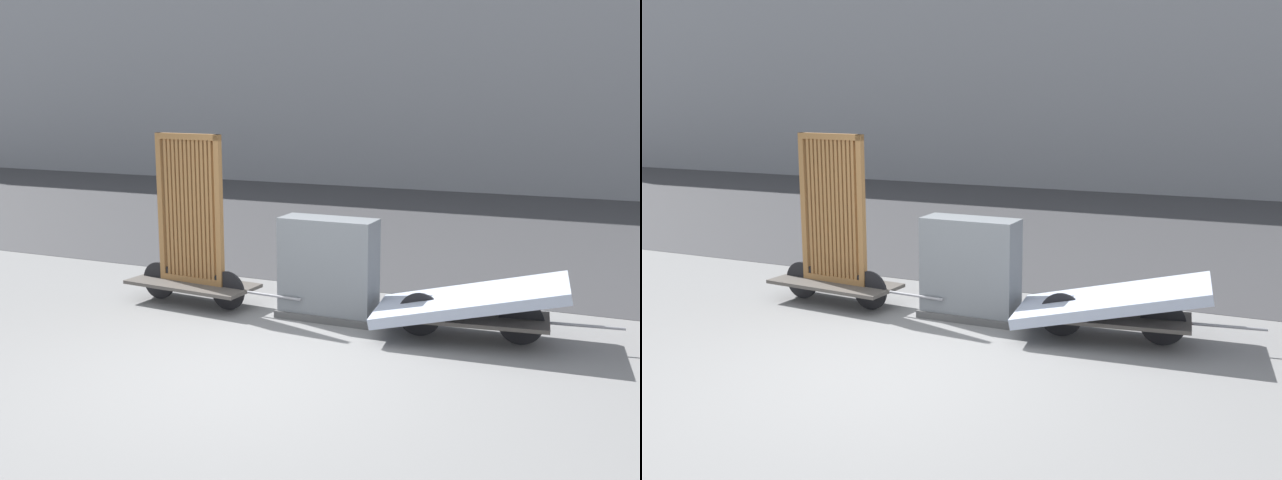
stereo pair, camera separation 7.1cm
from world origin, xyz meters
The scene contains 5 objects.
ground_plane centered at (0.00, 0.00, 0.00)m, with size 60.00×60.00×0.00m, color slate.
road_strip centered at (0.00, 8.07, 0.00)m, with size 56.00×9.92×0.01m.
bike_cart_with_bedframe centered at (-1.65, 1.73, 0.71)m, with size 2.28×0.78×2.02m.
bike_cart_with_mattress centered at (1.66, 1.73, 0.38)m, with size 2.49×1.21×0.68m.
utility_cabinet centered at (0.05, 1.85, 0.52)m, with size 1.13×0.47×1.13m.
Camera 2 is at (3.23, -5.52, 2.48)m, focal length 42.00 mm.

